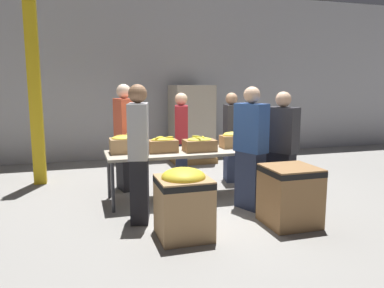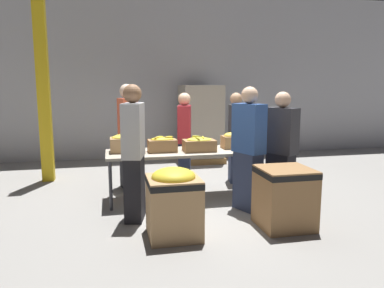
# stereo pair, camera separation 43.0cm
# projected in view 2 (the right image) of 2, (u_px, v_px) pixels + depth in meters

# --- Properties ---
(ground_plane) EXTENTS (30.00, 30.00, 0.00)m
(ground_plane) POSITION_uv_depth(u_px,v_px,m) (200.00, 197.00, 6.00)
(ground_plane) COLOR gray
(wall_back) EXTENTS (16.00, 0.08, 4.00)m
(wall_back) POSITION_uv_depth(u_px,v_px,m) (166.00, 76.00, 9.11)
(wall_back) COLOR #A8A8AD
(wall_back) RESTS_ON ground_plane
(sorting_table) EXTENTS (2.90, 0.83, 0.76)m
(sorting_table) POSITION_uv_depth(u_px,v_px,m) (200.00, 153.00, 5.89)
(sorting_table) COLOR #B2A893
(sorting_table) RESTS_ON ground_plane
(banana_box_0) EXTENTS (0.46, 0.35, 0.29)m
(banana_box_0) POSITION_uv_depth(u_px,v_px,m) (126.00, 143.00, 5.71)
(banana_box_0) COLOR tan
(banana_box_0) RESTS_ON sorting_table
(banana_box_1) EXTENTS (0.44, 0.26, 0.25)m
(banana_box_1) POSITION_uv_depth(u_px,v_px,m) (162.00, 144.00, 5.72)
(banana_box_1) COLOR olive
(banana_box_1) RESTS_ON sorting_table
(banana_box_2) EXTENTS (0.48, 0.33, 0.24)m
(banana_box_2) POSITION_uv_depth(u_px,v_px,m) (199.00, 144.00, 5.78)
(banana_box_2) COLOR olive
(banana_box_2) RESTS_ON sorting_table
(banana_box_3) EXTENTS (0.45, 0.29, 0.26)m
(banana_box_3) POSITION_uv_depth(u_px,v_px,m) (236.00, 140.00, 6.07)
(banana_box_3) COLOR #A37A4C
(banana_box_3) RESTS_ON sorting_table
(banana_box_4) EXTENTS (0.43, 0.29, 0.25)m
(banana_box_4) POSITION_uv_depth(u_px,v_px,m) (271.00, 140.00, 6.12)
(banana_box_4) COLOR #A37A4C
(banana_box_4) RESTS_ON sorting_table
(volunteer_0) EXTENTS (0.32, 0.48, 1.64)m
(volunteer_0) POSITION_uv_depth(u_px,v_px,m) (184.00, 140.00, 6.59)
(volunteer_0) COLOR #2D3856
(volunteer_0) RESTS_ON ground_plane
(volunteer_1) EXTENTS (0.34, 0.52, 1.79)m
(volunteer_1) POSITION_uv_depth(u_px,v_px,m) (134.00, 154.00, 4.87)
(volunteer_1) COLOR black
(volunteer_1) RESTS_ON ground_plane
(volunteer_2) EXTENTS (0.30, 0.47, 1.64)m
(volunteer_2) POSITION_uv_depth(u_px,v_px,m) (235.00, 138.00, 6.84)
(volunteer_2) COLOR #2D3856
(volunteer_2) RESTS_ON ground_plane
(volunteer_3) EXTENTS (0.33, 0.52, 1.79)m
(volunteer_3) POSITION_uv_depth(u_px,v_px,m) (128.00, 137.00, 6.39)
(volunteer_3) COLOR black
(volunteer_3) RESTS_ON ground_plane
(volunteer_4) EXTENTS (0.41, 0.51, 1.69)m
(volunteer_4) POSITION_uv_depth(u_px,v_px,m) (281.00, 151.00, 5.39)
(volunteer_4) COLOR black
(volunteer_4) RESTS_ON ground_plane
(volunteer_5) EXTENTS (0.40, 0.53, 1.76)m
(volunteer_5) POSITION_uv_depth(u_px,v_px,m) (248.00, 150.00, 5.27)
(volunteer_5) COLOR #2D3856
(volunteer_5) RESTS_ON ground_plane
(donation_bin_0) EXTENTS (0.61, 0.61, 0.83)m
(donation_bin_0) POSITION_uv_depth(u_px,v_px,m) (174.00, 200.00, 4.38)
(donation_bin_0) COLOR tan
(donation_bin_0) RESTS_ON ground_plane
(donation_bin_1) EXTENTS (0.64, 0.64, 0.76)m
(donation_bin_1) POSITION_uv_depth(u_px,v_px,m) (285.00, 196.00, 4.69)
(donation_bin_1) COLOR olive
(donation_bin_1) RESTS_ON ground_plane
(support_pillar) EXTENTS (0.21, 0.21, 4.00)m
(support_pillar) POSITION_uv_depth(u_px,v_px,m) (42.00, 72.00, 6.73)
(support_pillar) COLOR gold
(support_pillar) RESTS_ON ground_plane
(pallet_stack_0) EXTENTS (0.98, 0.98, 1.77)m
(pallet_stack_0) POSITION_uv_depth(u_px,v_px,m) (201.00, 124.00, 8.69)
(pallet_stack_0) COLOR olive
(pallet_stack_0) RESTS_ON ground_plane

